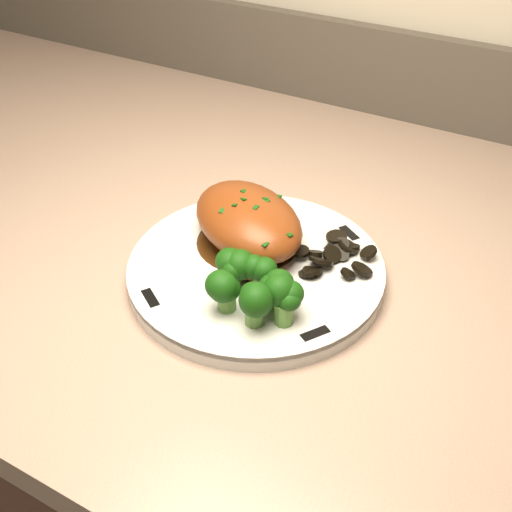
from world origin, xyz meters
The scene contains 10 objects.
counter centered at (0.31, 1.67, 0.48)m, with size 2.20×0.73×1.07m.
plate centered at (0.58, 1.58, 0.96)m, with size 0.25×0.25×0.02m, color silver.
rim_accent_0 centered at (0.64, 1.67, 0.97)m, with size 0.03×0.01×0.00m, color black.
rim_accent_1 centered at (0.49, 1.64, 0.97)m, with size 0.03×0.01×0.00m, color black.
rim_accent_2 centered at (0.53, 1.49, 0.97)m, with size 0.03×0.01×0.00m, color black.
rim_accent_3 centered at (0.67, 1.52, 0.97)m, with size 0.03×0.01×0.00m, color black.
gravy_pool centered at (0.56, 1.60, 0.97)m, with size 0.10×0.10×0.00m, color #371D0A.
chicken_breast centered at (0.56, 1.60, 0.99)m, with size 0.16×0.15×0.05m.
mushroom_pile centered at (0.63, 1.61, 0.97)m, with size 0.09×0.07×0.02m.
broccoli_florets centered at (0.61, 1.53, 0.99)m, with size 0.09×0.07×0.04m.
Camera 1 is at (0.82, 1.16, 1.35)m, focal length 45.00 mm.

